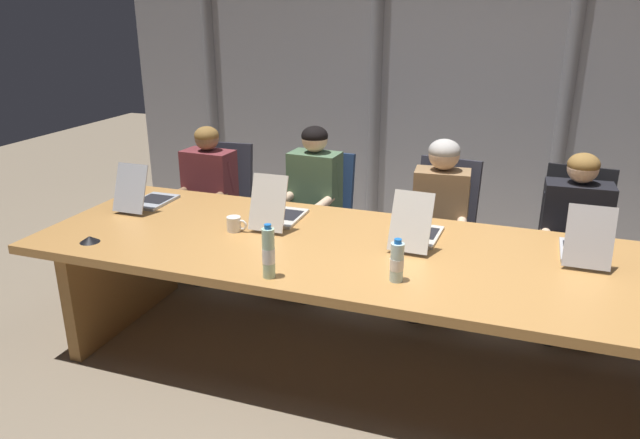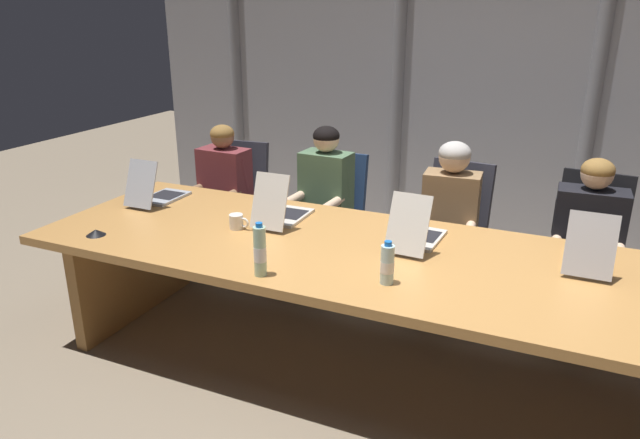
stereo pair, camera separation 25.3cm
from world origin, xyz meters
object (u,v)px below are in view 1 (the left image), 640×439
(person_left_end, at_px, (204,191))
(person_center, at_px, (439,214))
(laptop_left_mid, at_px, (279,213))
(laptop_center, at_px, (417,231))
(person_left_mid, at_px, (310,199))
(coffee_mug_near, at_px, (234,224))
(water_bottle_secondary, at_px, (269,253))
(laptop_left_end, at_px, (146,197))
(office_chair_left_mid, at_px, (318,232))
(office_chair_right_mid, at_px, (568,262))
(water_bottle_primary, at_px, (397,262))
(person_right_mid, at_px, (575,232))
(office_chair_left_end, at_px, (221,220))
(laptop_right_mid, at_px, (585,247))
(office_chair_center, at_px, (438,247))
(conference_mic_left_side, at_px, (90,239))

(person_left_end, xyz_separation_m, person_center, (1.79, 0.00, 0.03))
(person_center, bearing_deg, laptop_left_mid, -54.64)
(laptop_left_mid, bearing_deg, laptop_center, -92.38)
(person_left_mid, height_order, coffee_mug_near, person_left_mid)
(coffee_mug_near, bearing_deg, water_bottle_secondary, -48.34)
(laptop_left_end, distance_m, laptop_center, 1.78)
(office_chair_left_mid, bearing_deg, office_chair_right_mid, 91.01)
(laptop_left_end, bearing_deg, water_bottle_primary, -107.44)
(person_right_mid, bearing_deg, person_left_mid, -92.16)
(person_left_end, bearing_deg, office_chair_right_mid, 96.44)
(laptop_left_mid, distance_m, coffee_mug_near, 0.29)
(laptop_left_mid, bearing_deg, person_left_mid, 4.61)
(office_chair_right_mid, distance_m, person_center, 0.91)
(laptop_center, distance_m, water_bottle_primary, 0.53)
(person_center, bearing_deg, office_chair_left_end, -99.66)
(water_bottle_secondary, bearing_deg, laptop_right_mid, 27.45)
(laptop_left_end, distance_m, coffee_mug_near, 0.79)
(office_chair_left_end, relative_size, water_bottle_primary, 4.44)
(laptop_right_mid, bearing_deg, laptop_left_mid, 91.37)
(office_chair_center, distance_m, person_center, 0.34)
(laptop_left_end, bearing_deg, water_bottle_secondary, -121.13)
(laptop_left_end, relative_size, water_bottle_primary, 2.08)
(conference_mic_left_side, bearing_deg, office_chair_right_mid, 30.58)
(laptop_left_end, bearing_deg, person_right_mid, -75.00)
(laptop_left_mid, bearing_deg, office_chair_left_mid, 3.20)
(office_chair_left_end, bearing_deg, person_left_end, -19.27)
(laptop_left_mid, xyz_separation_m, office_chair_left_mid, (-0.06, 0.87, -0.45))
(laptop_left_end, distance_m, water_bottle_secondary, 1.40)
(water_bottle_secondary, relative_size, conference_mic_left_side, 2.45)
(office_chair_left_mid, bearing_deg, water_bottle_primary, 33.18)
(conference_mic_left_side, bearing_deg, laptop_right_mid, 14.66)
(office_chair_right_mid, xyz_separation_m, person_right_mid, (0.00, -0.16, 0.28))
(person_left_end, xyz_separation_m, coffee_mug_near, (0.75, -0.93, 0.15))
(office_chair_right_mid, bearing_deg, office_chair_left_mid, -83.37)
(laptop_right_mid, relative_size, person_center, 0.36)
(laptop_left_end, height_order, person_center, person_center)
(office_chair_left_end, height_order, water_bottle_secondary, water_bottle_secondary)
(office_chair_left_end, relative_size, person_left_end, 0.84)
(office_chair_right_mid, height_order, person_right_mid, person_right_mid)
(laptop_left_mid, distance_m, conference_mic_left_side, 1.07)
(person_right_mid, bearing_deg, office_chair_right_mid, 178.11)
(water_bottle_primary, bearing_deg, person_right_mid, 55.76)
(laptop_left_end, xyz_separation_m, coffee_mug_near, (0.76, -0.23, -0.02))
(laptop_left_end, bearing_deg, office_chair_left_mid, -45.39)
(person_right_mid, xyz_separation_m, coffee_mug_near, (-1.89, -0.94, 0.14))
(office_chair_left_mid, distance_m, person_right_mid, 1.79)
(laptop_left_end, bearing_deg, person_center, -68.46)
(office_chair_left_mid, bearing_deg, conference_mic_left_side, -26.99)
(coffee_mug_near, distance_m, conference_mic_left_side, 0.79)
(office_chair_left_end, height_order, office_chair_left_mid, office_chair_left_end)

